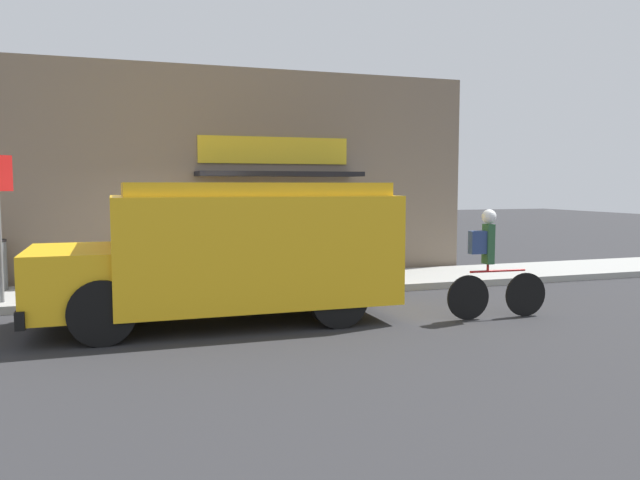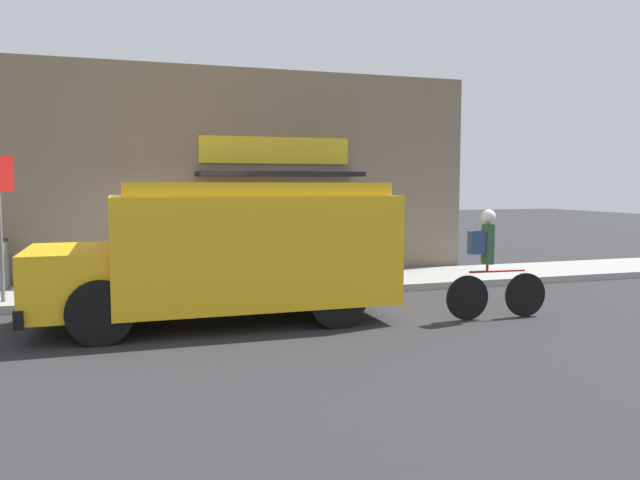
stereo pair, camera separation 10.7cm
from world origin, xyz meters
The scene contains 5 objects.
ground_plane centered at (0.00, 0.00, 0.00)m, with size 70.00×70.00×0.00m, color #2B2B2D.
sidewalk centered at (0.00, 1.10, 0.07)m, with size 28.00×2.20×0.14m.
storefront centered at (0.08, 2.39, 2.32)m, with size 13.54×1.13×4.63m.
school_bus centered at (0.49, -1.59, 1.13)m, with size 5.38×2.63×2.15m.
cyclist centered at (4.40, -2.69, 0.84)m, with size 1.73×0.23×1.74m.
Camera 1 is at (-1.26, -11.11, 2.13)m, focal length 35.00 mm.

